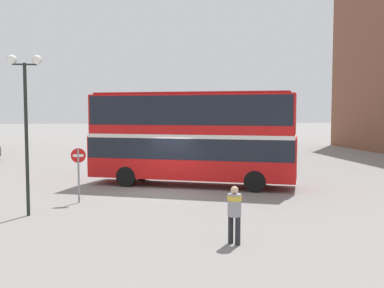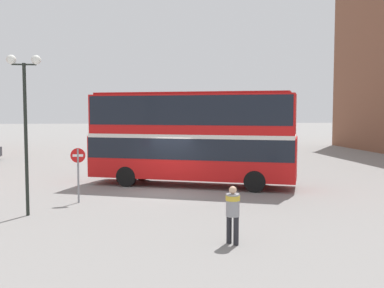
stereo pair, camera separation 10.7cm
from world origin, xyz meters
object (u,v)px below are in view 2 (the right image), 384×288
object	(u,v)px
double_decker_bus	(192,133)
parked_car_kerb_near	(254,150)
no_entry_sign	(78,166)
street_lamp_twin_globe	(25,101)
pedestrian_foreground	(233,209)

from	to	relation	value
double_decker_bus	parked_car_kerb_near	xyz separation A→B (m)	(6.08, 10.70, -1.85)
double_decker_bus	no_entry_sign	xyz separation A→B (m)	(-5.15, -3.62, -1.17)
parked_car_kerb_near	street_lamp_twin_globe	distance (m)	21.05
street_lamp_twin_globe	no_entry_sign	xyz separation A→B (m)	(1.53, 2.09, -2.61)
parked_car_kerb_near	street_lamp_twin_globe	world-z (taller)	street_lamp_twin_globe
pedestrian_foreground	parked_car_kerb_near	size ratio (longest dim) A/B	0.37
double_decker_bus	pedestrian_foreground	size ratio (longest dim) A/B	6.32
pedestrian_foreground	parked_car_kerb_near	xyz separation A→B (m)	(6.22, 20.77, -0.19)
double_decker_bus	parked_car_kerb_near	bearing A→B (deg)	81.94
street_lamp_twin_globe	parked_car_kerb_near	bearing A→B (deg)	52.11
double_decker_bus	parked_car_kerb_near	distance (m)	12.44
double_decker_bus	street_lamp_twin_globe	bearing A→B (deg)	-117.91
pedestrian_foreground	no_entry_sign	world-z (taller)	no_entry_sign
pedestrian_foreground	no_entry_sign	size ratio (longest dim) A/B	0.74
parked_car_kerb_near	no_entry_sign	world-z (taller)	no_entry_sign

